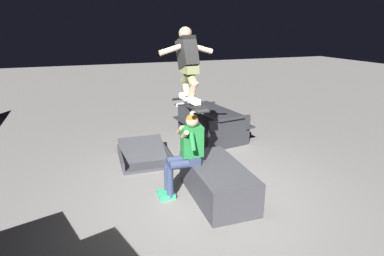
% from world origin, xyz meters
% --- Properties ---
extents(ground_plane, '(40.00, 40.00, 0.00)m').
position_xyz_m(ground_plane, '(0.00, 0.00, 0.00)').
color(ground_plane, slate).
extents(ledge_box_main, '(1.63, 0.85, 0.54)m').
position_xyz_m(ledge_box_main, '(-0.14, -0.17, 0.27)').
color(ledge_box_main, '#38383D').
rests_on(ledge_box_main, ground).
extents(person_sitting_on_ledge, '(0.59, 0.76, 1.38)m').
position_xyz_m(person_sitting_on_ledge, '(0.12, 0.28, 0.78)').
color(person_sitting_on_ledge, '#2D3856').
rests_on(person_sitting_on_ledge, ground).
extents(skateboard, '(1.03, 0.28, 0.15)m').
position_xyz_m(skateboard, '(0.22, 0.18, 1.48)').
color(skateboard, black).
extents(skater_airborne, '(0.63, 0.89, 1.12)m').
position_xyz_m(skater_airborne, '(0.28, 0.19, 2.17)').
color(skater_airborne, white).
extents(kicker_ramp, '(1.24, 1.03, 0.46)m').
position_xyz_m(kicker_ramp, '(1.72, 0.66, 0.07)').
color(kicker_ramp, '#38383D').
rests_on(kicker_ramp, ground).
extents(picnic_table_back, '(1.87, 1.56, 0.75)m').
position_xyz_m(picnic_table_back, '(2.51, -1.23, 0.50)').
color(picnic_table_back, '#28282D').
rests_on(picnic_table_back, ground).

